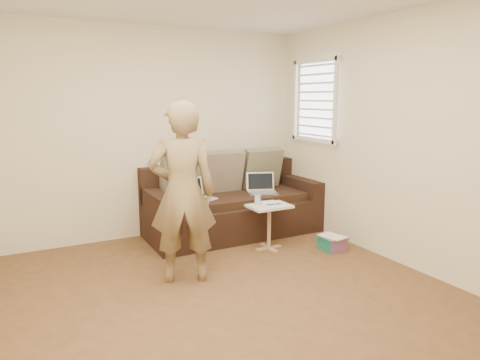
{
  "coord_description": "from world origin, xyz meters",
  "views": [
    {
      "loc": [
        -1.58,
        -3.11,
        1.74
      ],
      "look_at": [
        0.8,
        1.4,
        0.78
      ],
      "focal_mm": 32.86,
      "sensor_mm": 36.0,
      "label": 1
    }
  ],
  "objects_px": {
    "laptop_silver": "(263,193)",
    "striped_box": "(332,243)",
    "laptop_white": "(200,200)",
    "side_table": "(269,227)",
    "sofa": "(233,202)",
    "drinking_glass": "(258,200)",
    "person": "(183,193)"
  },
  "relations": [
    {
      "from": "laptop_white",
      "to": "person",
      "type": "height_order",
      "value": "person"
    },
    {
      "from": "sofa",
      "to": "laptop_silver",
      "type": "relative_size",
      "value": 5.98
    },
    {
      "from": "sofa",
      "to": "drinking_glass",
      "type": "bearing_deg",
      "value": -91.73
    },
    {
      "from": "laptop_white",
      "to": "laptop_silver",
      "type": "bearing_deg",
      "value": -26.26
    },
    {
      "from": "person",
      "to": "striped_box",
      "type": "bearing_deg",
      "value": -161.89
    },
    {
      "from": "laptop_white",
      "to": "side_table",
      "type": "height_order",
      "value": "laptop_white"
    },
    {
      "from": "laptop_silver",
      "to": "laptop_white",
      "type": "bearing_deg",
      "value": -160.29
    },
    {
      "from": "sofa",
      "to": "laptop_silver",
      "type": "bearing_deg",
      "value": -19.04
    },
    {
      "from": "laptop_silver",
      "to": "striped_box",
      "type": "xyz_separation_m",
      "value": [
        0.37,
        -0.97,
        -0.44
      ]
    },
    {
      "from": "person",
      "to": "drinking_glass",
      "type": "height_order",
      "value": "person"
    },
    {
      "from": "drinking_glass",
      "to": "striped_box",
      "type": "height_order",
      "value": "drinking_glass"
    },
    {
      "from": "sofa",
      "to": "laptop_silver",
      "type": "xyz_separation_m",
      "value": [
        0.37,
        -0.13,
        0.1
      ]
    },
    {
      "from": "sofa",
      "to": "striped_box",
      "type": "distance_m",
      "value": 1.36
    },
    {
      "from": "sofa",
      "to": "person",
      "type": "bearing_deg",
      "value": -134.97
    },
    {
      "from": "laptop_silver",
      "to": "side_table",
      "type": "relative_size",
      "value": 0.7
    },
    {
      "from": "laptop_silver",
      "to": "laptop_white",
      "type": "distance_m",
      "value": 0.86
    },
    {
      "from": "laptop_silver",
      "to": "drinking_glass",
      "type": "relative_size",
      "value": 3.07
    },
    {
      "from": "person",
      "to": "laptop_silver",
      "type": "bearing_deg",
      "value": -128.1
    },
    {
      "from": "drinking_glass",
      "to": "person",
      "type": "bearing_deg",
      "value": -157.92
    },
    {
      "from": "laptop_white",
      "to": "striped_box",
      "type": "distance_m",
      "value": 1.64
    },
    {
      "from": "sofa",
      "to": "laptop_white",
      "type": "relative_size",
      "value": 6.06
    },
    {
      "from": "side_table",
      "to": "striped_box",
      "type": "distance_m",
      "value": 0.76
    },
    {
      "from": "laptop_silver",
      "to": "drinking_glass",
      "type": "distance_m",
      "value": 0.66
    },
    {
      "from": "person",
      "to": "side_table",
      "type": "distance_m",
      "value": 1.38
    },
    {
      "from": "sofa",
      "to": "drinking_glass",
      "type": "distance_m",
      "value": 0.67
    },
    {
      "from": "sofa",
      "to": "laptop_white",
      "type": "xyz_separation_m",
      "value": [
        -0.5,
        -0.1,
        0.1
      ]
    },
    {
      "from": "sofa",
      "to": "person",
      "type": "xyz_separation_m",
      "value": [
        -1.08,
        -1.09,
        0.44
      ]
    },
    {
      "from": "laptop_white",
      "to": "side_table",
      "type": "distance_m",
      "value": 0.89
    },
    {
      "from": "laptop_white",
      "to": "side_table",
      "type": "bearing_deg",
      "value": -69.91
    },
    {
      "from": "side_table",
      "to": "laptop_white",
      "type": "bearing_deg",
      "value": 134.78
    },
    {
      "from": "side_table",
      "to": "sofa",
      "type": "bearing_deg",
      "value": 98.41
    },
    {
      "from": "drinking_glass",
      "to": "laptop_silver",
      "type": "bearing_deg",
      "value": 53.85
    }
  ]
}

